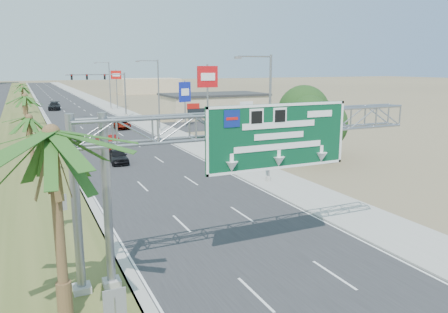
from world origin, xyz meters
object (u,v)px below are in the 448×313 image
car_mid_lane (110,143)px  pole_sign_red_near (207,82)px  store_building (214,106)px  pole_sign_red_far (116,78)px  pole_sign_blue (185,94)px  signal_mast (114,91)px  sign_gantry (244,136)px  car_left_lane (118,156)px  car_far (54,106)px  palm_near (51,135)px  car_right_lane (121,124)px

car_mid_lane → pole_sign_red_near: 12.90m
store_building → pole_sign_red_far: 26.37m
pole_sign_red_near → pole_sign_blue: pole_sign_red_near is taller
signal_mast → sign_gantry: bearing=-95.7°
car_left_lane → car_mid_lane: (0.50, 6.84, 0.14)m
sign_gantry → signal_mast: (6.23, 62.05, -1.21)m
signal_mast → pole_sign_blue: bearing=-66.0°
pole_sign_red_near → pole_sign_red_far: size_ratio=1.12×
car_left_lane → pole_sign_red_near: size_ratio=0.43×
car_far → store_building: bearing=-38.6°
signal_mast → store_building: signal_mast is taller
palm_near → pole_sign_red_far: 82.51m
sign_gantry → pole_sign_blue: sign_gantry is taller
sign_gantry → car_mid_lane: sign_gantry is taller
store_building → pole_sign_blue: bearing=-131.6°
pole_sign_red_near → car_mid_lane: bearing=170.1°
sign_gantry → car_far: bearing=91.8°
signal_mast → car_right_lane: 15.10m
car_mid_lane → car_far: size_ratio=0.88×
car_left_lane → pole_sign_blue: size_ratio=0.57×
car_right_lane → car_far: 34.99m
signal_mast → store_building: bearing=-19.5°
signal_mast → car_left_lane: size_ratio=2.57×
palm_near → store_building: palm_near is taller
car_mid_lane → store_building: bearing=38.9°
store_building → pole_sign_red_near: bearing=-115.0°
palm_near → signal_mast: 65.60m
car_mid_lane → pole_sign_red_near: (10.94, -1.91, 6.56)m
palm_near → car_right_lane: palm_near is taller
car_right_lane → pole_sign_red_far: pole_sign_red_far is taller
car_right_lane → pole_sign_blue: 10.55m
store_building → car_left_lane: size_ratio=4.50×
palm_near → car_far: bearing=86.2°
palm_near → car_mid_lane: (7.70, 32.98, -6.11)m
pole_sign_red_near → pole_sign_blue: size_ratio=1.33×
car_far → pole_sign_blue: pole_sign_blue is taller
sign_gantry → car_left_lane: 24.82m
sign_gantry → pole_sign_blue: size_ratio=2.39×
pole_sign_red_near → car_far: bearing=103.9°
car_left_lane → car_mid_lane: size_ratio=0.80×
store_building → pole_sign_red_far: pole_sign_red_far is taller
store_building → car_far: bearing=134.7°
car_left_lane → store_building: bearing=55.2°
car_right_lane → pole_sign_red_near: 20.65m
store_building → car_mid_lane: 34.35m
car_far → palm_near: bearing=-87.1°
car_right_lane → pole_sign_blue: pole_sign_blue is taller
car_right_lane → sign_gantry: bearing=-93.6°
palm_near → car_mid_lane: bearing=76.9°
car_left_lane → signal_mast: bearing=81.4°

